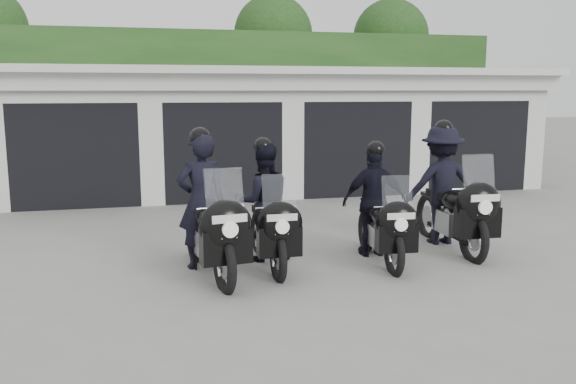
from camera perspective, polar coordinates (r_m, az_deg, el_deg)
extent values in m
plane|color=gray|center=(8.36, -0.67, -7.63)|extent=(80.00, 80.00, 0.00)
cube|color=silver|center=(16.41, -7.49, 5.75)|extent=(16.00, 6.00, 2.80)
cube|color=silver|center=(16.19, -7.53, 10.94)|extent=(16.40, 6.80, 0.16)
cube|color=silver|center=(13.16, -6.00, 10.30)|extent=(16.40, 0.12, 0.40)
cube|color=black|center=(13.59, -5.95, -0.45)|extent=(16.00, 0.06, 0.24)
cube|color=black|center=(14.60, -18.86, 3.67)|extent=(2.60, 2.60, 2.20)
cube|color=silver|center=(13.49, -19.56, 9.15)|extent=(2.60, 0.50, 0.60)
cube|color=silver|center=(13.47, -12.71, 4.78)|extent=(0.50, 0.50, 2.80)
cube|color=black|center=(14.66, -6.68, 4.14)|extent=(2.60, 2.60, 2.20)
cube|color=silver|center=(13.55, -6.22, 9.63)|extent=(2.60, 0.50, 0.60)
cube|color=silver|center=(13.89, 0.24, 5.14)|extent=(0.50, 0.50, 2.80)
cube|color=black|center=(15.35, 4.91, 4.41)|extent=(2.60, 2.60, 2.20)
cube|color=silver|center=(14.30, 6.36, 9.63)|extent=(2.60, 0.50, 0.60)
cube|color=silver|center=(14.94, 11.90, 5.25)|extent=(0.50, 0.50, 2.80)
cube|color=black|center=(16.61, 15.13, 4.50)|extent=(2.60, 2.60, 2.20)
cube|color=silver|center=(15.64, 17.23, 9.25)|extent=(2.60, 0.50, 0.60)
cube|color=silver|center=(16.52, 21.67, 5.18)|extent=(0.50, 0.50, 2.80)
cube|color=#1A3D16|center=(20.36, -8.82, 8.56)|extent=(20.00, 2.00, 4.30)
sphere|color=#1A3D16|center=(22.39, -1.41, 14.51)|extent=(2.80, 2.80, 2.80)
cylinder|color=black|center=(22.32, -1.38, 7.46)|extent=(0.24, 0.24, 3.30)
sphere|color=#1A3D16|center=(23.76, 9.59, 14.10)|extent=(2.80, 2.80, 2.80)
cylinder|color=black|center=(23.70, 9.40, 7.46)|extent=(0.24, 0.24, 3.30)
torus|color=black|center=(7.63, -5.98, -6.77)|extent=(0.23, 0.79, 0.78)
torus|color=black|center=(9.08, -8.70, -4.18)|extent=(0.23, 0.79, 0.78)
cube|color=#99999D|center=(8.35, -7.51, -4.83)|extent=(0.36, 0.62, 0.34)
cube|color=black|center=(8.37, -7.45, -6.00)|extent=(0.29, 1.39, 0.06)
ellipsoid|color=black|center=(8.09, -7.24, -2.63)|extent=(0.43, 0.66, 0.31)
cube|color=black|center=(8.53, -8.04, -1.88)|extent=(0.36, 0.62, 0.11)
ellipsoid|color=black|center=(7.42, -5.86, -3.21)|extent=(0.72, 0.45, 0.64)
cube|color=black|center=(7.48, -5.83, -5.05)|extent=(0.65, 0.32, 0.43)
cube|color=#B2BFC6|center=(7.37, -5.98, 0.10)|extent=(0.48, 0.19, 0.55)
cylinder|color=silver|center=(7.59, -6.34, -1.45)|extent=(0.60, 0.12, 0.03)
cube|color=silver|center=(7.23, -5.47, -2.51)|extent=(0.43, 0.08, 0.10)
cube|color=silver|center=(7.30, -5.52, -3.95)|extent=(0.19, 0.04, 0.11)
imported|color=black|center=(8.52, -8.10, -0.88)|extent=(0.74, 0.54, 1.88)
sphere|color=black|center=(8.41, -8.24, 5.05)|extent=(0.29, 0.29, 0.29)
torus|color=black|center=(8.03, -0.93, -6.10)|extent=(0.11, 0.72, 0.72)
torus|color=black|center=(9.37, -2.80, -3.82)|extent=(0.11, 0.72, 0.72)
cube|color=#99999D|center=(8.70, -1.97, -4.40)|extent=(0.26, 0.54, 0.31)
cube|color=black|center=(8.72, -1.94, -5.43)|extent=(0.09, 1.28, 0.06)
ellipsoid|color=black|center=(8.46, -1.76, -2.48)|extent=(0.32, 0.57, 0.28)
cube|color=black|center=(8.87, -2.31, -1.80)|extent=(0.26, 0.54, 0.10)
ellipsoid|color=black|center=(7.84, -0.82, -3.01)|extent=(0.62, 0.33, 0.59)
cube|color=black|center=(7.90, -0.81, -4.60)|extent=(0.57, 0.22, 0.39)
cube|color=#B2BFC6|center=(7.80, -0.87, -0.15)|extent=(0.43, 0.12, 0.50)
cylinder|color=silver|center=(7.99, -1.13, -1.47)|extent=(0.55, 0.03, 0.03)
cube|color=silver|center=(7.66, -0.55, -2.41)|extent=(0.39, 0.02, 0.09)
cube|color=silver|center=(7.73, -0.59, -3.65)|extent=(0.18, 0.02, 0.10)
imported|color=black|center=(8.86, -2.34, -0.92)|extent=(0.84, 0.66, 1.72)
sphere|color=black|center=(8.75, -2.38, 4.28)|extent=(0.26, 0.26, 0.26)
torus|color=black|center=(8.39, 9.91, -5.63)|extent=(0.16, 0.69, 0.69)
torus|color=black|center=(9.65, 7.34, -3.57)|extent=(0.16, 0.69, 0.69)
cube|color=#99999D|center=(9.02, 8.51, -4.09)|extent=(0.29, 0.54, 0.30)
cube|color=black|center=(9.04, 8.52, -5.05)|extent=(0.18, 1.23, 0.06)
ellipsoid|color=black|center=(8.80, 8.87, -2.31)|extent=(0.35, 0.57, 0.27)
cube|color=black|center=(9.17, 8.11, -1.68)|extent=(0.29, 0.54, 0.09)
ellipsoid|color=black|center=(8.22, 10.16, -2.79)|extent=(0.62, 0.36, 0.57)
cube|color=black|center=(8.27, 10.12, -4.25)|extent=(0.56, 0.25, 0.38)
cube|color=#B2BFC6|center=(8.17, 10.18, -0.16)|extent=(0.42, 0.15, 0.48)
cylinder|color=silver|center=(8.36, 9.78, -1.38)|extent=(0.53, 0.07, 0.03)
cube|color=silver|center=(8.05, 10.56, -2.24)|extent=(0.38, 0.05, 0.08)
cube|color=silver|center=(8.11, 10.45, -3.37)|extent=(0.17, 0.03, 0.09)
imported|color=black|center=(9.17, 8.09, -0.86)|extent=(1.01, 0.63, 1.65)
sphere|color=black|center=(9.06, 8.21, 3.96)|extent=(0.25, 0.25, 0.25)
torus|color=black|center=(9.26, 16.96, -4.17)|extent=(0.15, 0.80, 0.80)
torus|color=black|center=(10.63, 12.95, -2.26)|extent=(0.15, 0.80, 0.80)
cube|color=#99999D|center=(9.94, 14.78, -2.69)|extent=(0.31, 0.61, 0.35)
cube|color=black|center=(9.96, 14.79, -3.70)|extent=(0.14, 1.42, 0.07)
ellipsoid|color=black|center=(9.71, 15.35, -0.78)|extent=(0.38, 0.64, 0.31)
cube|color=black|center=(10.12, 14.17, -0.19)|extent=(0.31, 0.61, 0.11)
ellipsoid|color=black|center=(9.09, 17.38, -1.16)|extent=(0.70, 0.39, 0.65)
cube|color=black|center=(9.13, 17.30, -2.70)|extent=(0.64, 0.26, 0.44)
cube|color=#B2BFC6|center=(9.05, 17.42, 1.60)|extent=(0.48, 0.15, 0.56)
cylinder|color=silver|center=(9.24, 16.79, 0.28)|extent=(0.61, 0.05, 0.03)
cube|color=silver|center=(8.90, 18.00, -0.54)|extent=(0.44, 0.03, 0.10)
cube|color=silver|center=(8.97, 17.83, -1.74)|extent=(0.20, 0.02, 0.11)
imported|color=black|center=(10.12, 14.15, 0.66)|extent=(1.26, 0.69, 1.91)
sphere|color=black|center=(10.02, 14.36, 5.73)|extent=(0.29, 0.29, 0.29)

